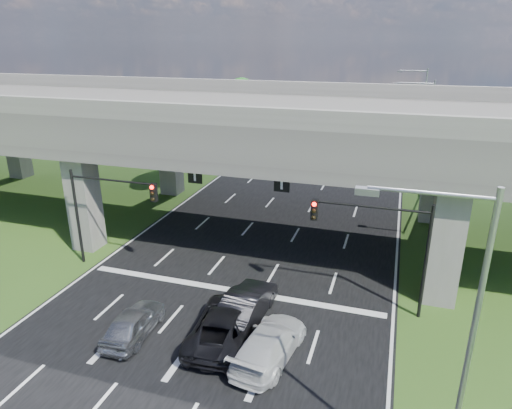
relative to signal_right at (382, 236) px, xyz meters
The scene contains 19 objects.
ground 9.71m from the signal_right, 153.26° to the right, with size 160.00×160.00×0.00m, color #2E4F19.
road 10.74m from the signal_right, 142.25° to the left, with size 18.00×120.00×0.03m, color black.
overpass 11.84m from the signal_right, 134.16° to the left, with size 80.00×15.00×10.00m.
warehouse 45.97m from the signal_right, 137.44° to the left, with size 20.00×10.00×4.00m, color #9E9E99.
signal_right is the anchor object (origin of this frame).
signal_left 15.65m from the signal_right, behind, with size 5.76×0.54×6.00m.
streetlight_near 10.33m from the signal_right, 77.12° to the right, with size 3.38×0.25×10.00m.
streetlight_far 20.25m from the signal_right, 83.53° to the left, with size 3.38×0.25×10.00m.
streetlight_beyond 36.17m from the signal_right, 86.39° to the left, with size 3.38×0.25×10.00m.
tree_left_near 31.01m from the signal_right, 134.63° to the left, with size 4.50×4.50×7.80m.
tree_left_mid 38.96m from the signal_right, 129.50° to the left, with size 3.91×3.90×6.76m.
tree_left_far 43.37m from the signal_right, 118.63° to the left, with size 4.80×4.80×8.32m.
tree_right_near 24.62m from the signal_right, 77.76° to the left, with size 4.20×4.20×7.28m.
tree_right_mid 33.10m from the signal_right, 75.62° to the left, with size 3.91×3.90×6.76m.
tree_right_far 40.29m from the signal_right, 83.99° to the left, with size 4.50×4.50×7.80m.
car_silver 12.52m from the signal_right, 151.90° to the right, with size 1.66×4.12×1.40m, color #96989D.
car_dark 7.44m from the signal_right, 154.92° to the right, with size 1.73×4.96×1.63m, color black.
car_white 7.53m from the signal_right, 128.04° to the right, with size 2.05×5.04×1.46m, color silver.
car_trailing 8.61m from the signal_right, 144.56° to the right, with size 2.63×5.70×1.58m, color black.
Camera 1 is at (8.11, -17.26, 13.24)m, focal length 32.00 mm.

